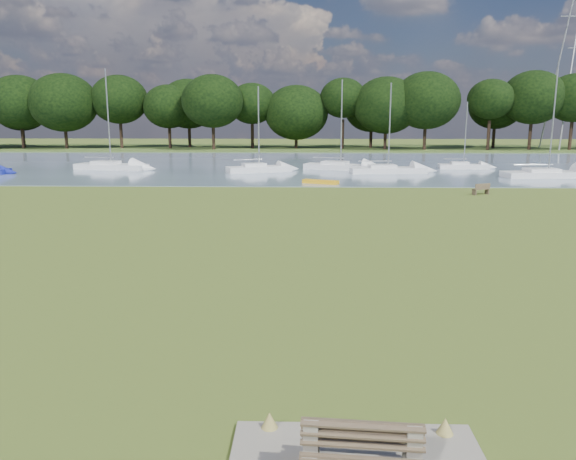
{
  "coord_description": "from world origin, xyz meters",
  "views": [
    {
      "loc": [
        -0.9,
        -21.73,
        5.62
      ],
      "look_at": [
        -1.48,
        -2.0,
        1.54
      ],
      "focal_mm": 35.0,
      "sensor_mm": 36.0,
      "label": 1
    }
  ],
  "objects_px": {
    "kayak": "(321,182)",
    "sailboat_4": "(340,165)",
    "sailboat_8": "(110,164)",
    "riverbank_bench": "(481,189)",
    "sailboat_3": "(463,165)",
    "sailboat_5": "(387,168)",
    "sailboat_1": "(547,172)",
    "bench_pair": "(362,455)",
    "sailboat_0": "(258,167)"
  },
  "relations": [
    {
      "from": "sailboat_3",
      "to": "sailboat_5",
      "type": "bearing_deg",
      "value": -149.47
    },
    {
      "from": "sailboat_5",
      "to": "sailboat_0",
      "type": "bearing_deg",
      "value": 171.31
    },
    {
      "from": "bench_pair",
      "to": "sailboat_0",
      "type": "height_order",
      "value": "sailboat_0"
    },
    {
      "from": "sailboat_8",
      "to": "riverbank_bench",
      "type": "bearing_deg",
      "value": -14.88
    },
    {
      "from": "kayak",
      "to": "sailboat_8",
      "type": "relative_size",
      "value": 0.3
    },
    {
      "from": "sailboat_5",
      "to": "sailboat_8",
      "type": "relative_size",
      "value": 0.84
    },
    {
      "from": "riverbank_bench",
      "to": "sailboat_1",
      "type": "height_order",
      "value": "sailboat_1"
    },
    {
      "from": "riverbank_bench",
      "to": "sailboat_5",
      "type": "distance_m",
      "value": 15.18
    },
    {
      "from": "sailboat_3",
      "to": "sailboat_4",
      "type": "distance_m",
      "value": 12.95
    },
    {
      "from": "bench_pair",
      "to": "sailboat_1",
      "type": "distance_m",
      "value": 48.11
    },
    {
      "from": "sailboat_1",
      "to": "sailboat_5",
      "type": "xyz_separation_m",
      "value": [
        -13.84,
        3.39,
        -0.0
      ]
    },
    {
      "from": "sailboat_1",
      "to": "bench_pair",
      "type": "bearing_deg",
      "value": -122.94
    },
    {
      "from": "kayak",
      "to": "sailboat_4",
      "type": "height_order",
      "value": "sailboat_4"
    },
    {
      "from": "sailboat_0",
      "to": "sailboat_4",
      "type": "relative_size",
      "value": 0.92
    },
    {
      "from": "sailboat_4",
      "to": "sailboat_3",
      "type": "bearing_deg",
      "value": 26.22
    },
    {
      "from": "sailboat_5",
      "to": "sailboat_1",
      "type": "bearing_deg",
      "value": -19.69
    },
    {
      "from": "riverbank_bench",
      "to": "sailboat_5",
      "type": "height_order",
      "value": "sailboat_5"
    },
    {
      "from": "riverbank_bench",
      "to": "sailboat_1",
      "type": "bearing_deg",
      "value": 26.08
    },
    {
      "from": "riverbank_bench",
      "to": "sailboat_0",
      "type": "relative_size",
      "value": 0.17
    },
    {
      "from": "bench_pair",
      "to": "riverbank_bench",
      "type": "bearing_deg",
      "value": 74.76
    },
    {
      "from": "sailboat_0",
      "to": "sailboat_1",
      "type": "height_order",
      "value": "sailboat_1"
    },
    {
      "from": "sailboat_0",
      "to": "sailboat_5",
      "type": "bearing_deg",
      "value": -25.81
    },
    {
      "from": "sailboat_1",
      "to": "sailboat_3",
      "type": "xyz_separation_m",
      "value": [
        -5.31,
        7.99,
        -0.05
      ]
    },
    {
      "from": "bench_pair",
      "to": "sailboat_3",
      "type": "bearing_deg",
      "value": 77.75
    },
    {
      "from": "sailboat_3",
      "to": "kayak",
      "type": "bearing_deg",
      "value": -136.64
    },
    {
      "from": "kayak",
      "to": "sailboat_4",
      "type": "bearing_deg",
      "value": 101.73
    },
    {
      "from": "sailboat_0",
      "to": "sailboat_5",
      "type": "xyz_separation_m",
      "value": [
        12.53,
        -0.6,
        -0.04
      ]
    },
    {
      "from": "riverbank_bench",
      "to": "sailboat_5",
      "type": "xyz_separation_m",
      "value": [
        -4.59,
        14.47,
        0.12
      ]
    },
    {
      "from": "bench_pair",
      "to": "sailboat_8",
      "type": "height_order",
      "value": "sailboat_8"
    },
    {
      "from": "kayak",
      "to": "sailboat_1",
      "type": "xyz_separation_m",
      "value": [
        20.51,
        5.31,
        0.33
      ]
    },
    {
      "from": "sailboat_8",
      "to": "sailboat_3",
      "type": "bearing_deg",
      "value": 15.88
    },
    {
      "from": "sailboat_0",
      "to": "sailboat_5",
      "type": "distance_m",
      "value": 12.54
    },
    {
      "from": "sailboat_3",
      "to": "sailboat_5",
      "type": "height_order",
      "value": "sailboat_5"
    },
    {
      "from": "sailboat_3",
      "to": "sailboat_1",
      "type": "bearing_deg",
      "value": -54.22
    },
    {
      "from": "sailboat_1",
      "to": "sailboat_4",
      "type": "xyz_separation_m",
      "value": [
        -18.2,
        6.76,
        0.01
      ]
    },
    {
      "from": "sailboat_1",
      "to": "sailboat_5",
      "type": "height_order",
      "value": "sailboat_1"
    },
    {
      "from": "sailboat_3",
      "to": "sailboat_4",
      "type": "bearing_deg",
      "value": -172.41
    },
    {
      "from": "sailboat_3",
      "to": "sailboat_8",
      "type": "distance_m",
      "value": 36.54
    },
    {
      "from": "riverbank_bench",
      "to": "sailboat_4",
      "type": "relative_size",
      "value": 0.15
    },
    {
      "from": "bench_pair",
      "to": "sailboat_5",
      "type": "distance_m",
      "value": 47.24
    },
    {
      "from": "kayak",
      "to": "sailboat_3",
      "type": "bearing_deg",
      "value": 63.72
    },
    {
      "from": "riverbank_bench",
      "to": "sailboat_3",
      "type": "xyz_separation_m",
      "value": [
        3.93,
        19.07,
        0.07
      ]
    },
    {
      "from": "bench_pair",
      "to": "sailboat_1",
      "type": "bearing_deg",
      "value": 68.89
    },
    {
      "from": "kayak",
      "to": "sailboat_5",
      "type": "xyz_separation_m",
      "value": [
        6.67,
        8.7,
        0.32
      ]
    },
    {
      "from": "kayak",
      "to": "sailboat_3",
      "type": "relative_size",
      "value": 0.44
    },
    {
      "from": "kayak",
      "to": "bench_pair",
      "type": "bearing_deg",
      "value": -68.12
    },
    {
      "from": "riverbank_bench",
      "to": "kayak",
      "type": "xyz_separation_m",
      "value": [
        -11.26,
        5.77,
        -0.21
      ]
    },
    {
      "from": "sailboat_8",
      "to": "bench_pair",
      "type": "bearing_deg",
      "value": -54.05
    },
    {
      "from": "bench_pair",
      "to": "sailboat_0",
      "type": "xyz_separation_m",
      "value": [
        -5.43,
        47.3,
        0.06
      ]
    },
    {
      "from": "sailboat_0",
      "to": "sailboat_3",
      "type": "bearing_deg",
      "value": -12.3
    }
  ]
}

